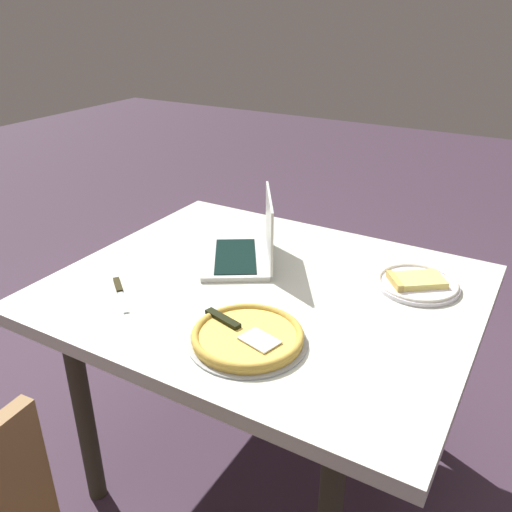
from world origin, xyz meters
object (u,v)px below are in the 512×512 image
(dining_table, at_px, (264,306))
(pizza_tray, at_px, (247,336))
(laptop, at_px, (247,248))
(table_knife, at_px, (120,291))
(pizza_plate, at_px, (417,283))

(dining_table, bearing_deg, pizza_tray, -68.97)
(laptop, relative_size, table_knife, 2.13)
(dining_table, relative_size, pizza_tray, 4.03)
(laptop, relative_size, pizza_plate, 1.50)
(pizza_plate, distance_m, table_knife, 0.94)
(pizza_plate, distance_m, pizza_tray, 0.62)
(laptop, xyz_separation_m, pizza_tray, (0.26, -0.42, -0.03))
(laptop, distance_m, table_knife, 0.46)
(pizza_plate, height_order, table_knife, pizza_plate)
(pizza_plate, xyz_separation_m, pizza_tray, (-0.31, -0.54, 0.00))
(dining_table, xyz_separation_m, laptop, (-0.14, 0.13, 0.13))
(laptop, relative_size, pizza_tray, 1.22)
(pizza_plate, relative_size, table_knife, 1.42)
(pizza_tray, distance_m, table_knife, 0.49)
(dining_table, bearing_deg, table_knife, -144.37)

